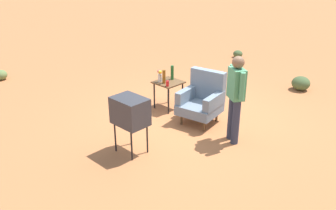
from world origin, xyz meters
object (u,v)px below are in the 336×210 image
(side_table, at_px, (168,86))
(tv_on_stand, at_px, (130,112))
(bottle_wine_green, at_px, (172,73))
(bottle_tall_amber, at_px, (164,77))
(person_standing, at_px, (236,94))
(armchair, at_px, (202,99))
(flower_vase, at_px, (160,75))
(soda_can_red, at_px, (167,84))

(side_table, height_order, tv_on_stand, tv_on_stand)
(bottle_wine_green, bearing_deg, side_table, -74.36)
(tv_on_stand, xyz_separation_m, bottle_tall_amber, (-0.89, 1.70, 0.00))
(tv_on_stand, height_order, person_standing, person_standing)
(armchair, xyz_separation_m, bottle_wine_green, (-1.02, 0.17, 0.29))
(person_standing, distance_m, flower_vase, 2.07)
(bottle_tall_amber, height_order, flower_vase, bottle_tall_amber)
(bottle_tall_amber, bearing_deg, armchair, 8.49)
(side_table, xyz_separation_m, bottle_tall_amber, (0.00, -0.14, 0.24))
(soda_can_red, xyz_separation_m, flower_vase, (-0.32, 0.08, 0.09))
(side_table, bearing_deg, bottle_tall_amber, -88.65)
(side_table, xyz_separation_m, soda_can_red, (0.19, -0.22, 0.15))
(soda_can_red, xyz_separation_m, bottle_wine_green, (-0.24, 0.39, 0.10))
(side_table, relative_size, bottle_tall_amber, 2.11)
(bottle_wine_green, relative_size, flower_vase, 1.21)
(side_table, height_order, bottle_wine_green, bottle_wine_green)
(soda_can_red, height_order, bottle_tall_amber, bottle_tall_amber)
(side_table, bearing_deg, soda_can_red, -49.26)
(flower_vase, bearing_deg, tv_on_stand, -59.04)
(person_standing, distance_m, soda_can_red, 1.76)
(side_table, xyz_separation_m, flower_vase, (-0.12, -0.14, 0.24))
(soda_can_red, bearing_deg, armchair, 16.28)
(side_table, relative_size, bottle_wine_green, 1.98)
(soda_can_red, bearing_deg, tv_on_stand, -66.52)
(tv_on_stand, height_order, bottle_tall_amber, tv_on_stand)
(soda_can_red, bearing_deg, flower_vase, 165.72)
(bottle_tall_amber, bearing_deg, flower_vase, -178.83)
(bottle_wine_green, bearing_deg, flower_vase, -103.78)
(bottle_wine_green, height_order, bottle_tall_amber, bottle_wine_green)
(armchair, height_order, tv_on_stand, armchair)
(tv_on_stand, distance_m, flower_vase, 1.98)
(side_table, distance_m, bottle_tall_amber, 0.28)
(armchair, distance_m, bottle_tall_amber, 1.02)
(armchair, distance_m, bottle_wine_green, 1.07)
(bottle_wine_green, height_order, flower_vase, bottle_wine_green)
(armchair, bearing_deg, side_table, -179.69)
(flower_vase, bearing_deg, bottle_tall_amber, 1.17)
(bottle_tall_amber, bearing_deg, tv_on_stand, -62.35)
(side_table, xyz_separation_m, bottle_wine_green, (-0.05, 0.17, 0.25))
(side_table, relative_size, flower_vase, 2.39)
(bottle_wine_green, xyz_separation_m, flower_vase, (-0.08, -0.31, -0.01))
(armchair, xyz_separation_m, bottle_tall_amber, (-0.97, -0.14, 0.28))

